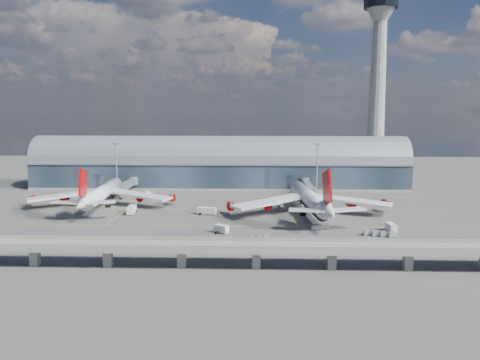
{
  "coord_description": "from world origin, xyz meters",
  "views": [
    {
      "loc": [
        19.7,
        -175.11,
        41.66
      ],
      "look_at": [
        13.45,
        10.0,
        14.0
      ],
      "focal_mm": 35.0,
      "sensor_mm": 36.0,
      "label": 1
    }
  ],
  "objects_px": {
    "floodlight_mast_left": "(117,167)",
    "floodlight_mast_right": "(317,168)",
    "service_truck_1": "(222,229)",
    "service_truck_0": "(132,210)",
    "cargo_train_1": "(379,234)",
    "service_truck_5": "(147,194)",
    "cargo_train_2": "(320,227)",
    "airliner_left": "(101,193)",
    "control_tower": "(377,92)",
    "airliner_right": "(310,200)",
    "service_truck_3": "(391,228)",
    "service_truck_4": "(276,203)",
    "service_truck_2": "(207,211)",
    "cargo_train_0": "(259,236)"
  },
  "relations": [
    {
      "from": "service_truck_2",
      "to": "floodlight_mast_left",
      "type": "bearing_deg",
      "value": 59.79
    },
    {
      "from": "service_truck_1",
      "to": "service_truck_3",
      "type": "height_order",
      "value": "service_truck_3"
    },
    {
      "from": "service_truck_4",
      "to": "service_truck_1",
      "type": "bearing_deg",
      "value": -94.92
    },
    {
      "from": "service_truck_3",
      "to": "service_truck_5",
      "type": "relative_size",
      "value": 1.17
    },
    {
      "from": "service_truck_0",
      "to": "cargo_train_0",
      "type": "height_order",
      "value": "service_truck_0"
    },
    {
      "from": "floodlight_mast_left",
      "to": "service_truck_1",
      "type": "xyz_separation_m",
      "value": [
        58.15,
        -74.71,
        -12.22
      ]
    },
    {
      "from": "service_truck_1",
      "to": "service_truck_5",
      "type": "xyz_separation_m",
      "value": [
        -41.38,
        67.34,
        -0.15
      ]
    },
    {
      "from": "service_truck_1",
      "to": "service_truck_3",
      "type": "relative_size",
      "value": 0.84
    },
    {
      "from": "cargo_train_1",
      "to": "cargo_train_2",
      "type": "xyz_separation_m",
      "value": [
        -18.41,
        8.16,
        -0.14
      ]
    },
    {
      "from": "floodlight_mast_left",
      "to": "cargo_train_2",
      "type": "relative_size",
      "value": 3.84
    },
    {
      "from": "cargo_train_1",
      "to": "control_tower",
      "type": "bearing_deg",
      "value": -27.75
    },
    {
      "from": "airliner_left",
      "to": "service_truck_5",
      "type": "bearing_deg",
      "value": 56.47
    },
    {
      "from": "airliner_right",
      "to": "service_truck_3",
      "type": "xyz_separation_m",
      "value": [
        24.8,
        -27.15,
        -4.31
      ]
    },
    {
      "from": "service_truck_5",
      "to": "cargo_train_1",
      "type": "relative_size",
      "value": 0.51
    },
    {
      "from": "service_truck_5",
      "to": "cargo_train_2",
      "type": "xyz_separation_m",
      "value": [
        75.74,
        -61.47,
        -0.49
      ]
    },
    {
      "from": "service_truck_0",
      "to": "service_truck_2",
      "type": "height_order",
      "value": "service_truck_0"
    },
    {
      "from": "service_truck_0",
      "to": "cargo_train_2",
      "type": "distance_m",
      "value": 76.86
    },
    {
      "from": "floodlight_mast_right",
      "to": "service_truck_3",
      "type": "bearing_deg",
      "value": -76.85
    },
    {
      "from": "service_truck_1",
      "to": "control_tower",
      "type": "bearing_deg",
      "value": -3.83
    },
    {
      "from": "airliner_left",
      "to": "cargo_train_2",
      "type": "distance_m",
      "value": 97.17
    },
    {
      "from": "floodlight_mast_left",
      "to": "floodlight_mast_right",
      "type": "bearing_deg",
      "value": 0.0
    },
    {
      "from": "service_truck_0",
      "to": "cargo_train_1",
      "type": "xyz_separation_m",
      "value": [
        91.65,
        -31.43,
        -0.75
      ]
    },
    {
      "from": "service_truck_5",
      "to": "service_truck_1",
      "type": "bearing_deg",
      "value": -91.29
    },
    {
      "from": "cargo_train_0",
      "to": "cargo_train_1",
      "type": "bearing_deg",
      "value": -94.38
    },
    {
      "from": "airliner_right",
      "to": "service_truck_2",
      "type": "relative_size",
      "value": 8.77
    },
    {
      "from": "service_truck_0",
      "to": "service_truck_3",
      "type": "relative_size",
      "value": 1.25
    },
    {
      "from": "service_truck_5",
      "to": "cargo_train_0",
      "type": "distance_m",
      "value": 91.9
    },
    {
      "from": "control_tower",
      "to": "floodlight_mast_left",
      "type": "bearing_deg",
      "value": -168.28
    },
    {
      "from": "cargo_train_1",
      "to": "cargo_train_2",
      "type": "relative_size",
      "value": 1.58
    },
    {
      "from": "airliner_left",
      "to": "service_truck_5",
      "type": "height_order",
      "value": "airliner_left"
    },
    {
      "from": "service_truck_0",
      "to": "cargo_train_2",
      "type": "height_order",
      "value": "service_truck_0"
    },
    {
      "from": "service_truck_2",
      "to": "service_truck_4",
      "type": "xyz_separation_m",
      "value": [
        28.69,
        17.28,
        -0.07
      ]
    },
    {
      "from": "service_truck_1",
      "to": "cargo_train_2",
      "type": "distance_m",
      "value": 34.86
    },
    {
      "from": "airliner_left",
      "to": "service_truck_5",
      "type": "distance_m",
      "value": 29.03
    },
    {
      "from": "control_tower",
      "to": "service_truck_5",
      "type": "height_order",
      "value": "control_tower"
    },
    {
      "from": "floodlight_mast_left",
      "to": "service_truck_5",
      "type": "distance_m",
      "value": 22.1
    },
    {
      "from": "service_truck_1",
      "to": "service_truck_2",
      "type": "xyz_separation_m",
      "value": [
        -8.12,
        28.77,
        0.05
      ]
    },
    {
      "from": "airliner_left",
      "to": "service_truck_1",
      "type": "relative_size",
      "value": 12.87
    },
    {
      "from": "floodlight_mast_right",
      "to": "cargo_train_2",
      "type": "distance_m",
      "value": 70.43
    },
    {
      "from": "control_tower",
      "to": "service_truck_4",
      "type": "height_order",
      "value": "control_tower"
    },
    {
      "from": "airliner_left",
      "to": "cargo_train_2",
      "type": "bearing_deg",
      "value": -26.08
    },
    {
      "from": "cargo_train_2",
      "to": "service_truck_1",
      "type": "bearing_deg",
      "value": 120.81
    },
    {
      "from": "airliner_left",
      "to": "cargo_train_1",
      "type": "bearing_deg",
      "value": -26.38
    },
    {
      "from": "service_truck_2",
      "to": "control_tower",
      "type": "bearing_deg",
      "value": -36.63
    },
    {
      "from": "floodlight_mast_right",
      "to": "cargo_train_2",
      "type": "bearing_deg",
      "value": -96.21
    },
    {
      "from": "floodlight_mast_right",
      "to": "cargo_train_1",
      "type": "distance_m",
      "value": 78.8
    },
    {
      "from": "floodlight_mast_right",
      "to": "airliner_right",
      "type": "distance_m",
      "value": 45.43
    },
    {
      "from": "service_truck_4",
      "to": "cargo_train_1",
      "type": "distance_m",
      "value": 58.08
    },
    {
      "from": "cargo_train_1",
      "to": "service_truck_3",
      "type": "bearing_deg",
      "value": -59.16
    },
    {
      "from": "floodlight_mast_right",
      "to": "service_truck_1",
      "type": "distance_m",
      "value": 86.5
    }
  ]
}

